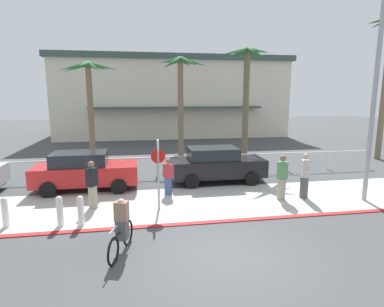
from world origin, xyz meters
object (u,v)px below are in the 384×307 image
Objects in this scene: palm_tree_1 at (181,83)px; palm_tree_2 at (246,76)px; streetlight_curb at (379,91)px; stop_sign_bike_lane at (158,164)px; car_red_1 at (85,171)px; pedestrian_3 at (168,178)px; bollard_1 at (5,212)px; bollard_2 at (81,210)px; car_black_2 at (216,164)px; bollard_0 at (60,211)px; pedestrian_2 at (282,179)px; pedestrian_1 at (305,177)px; cyclist_black_0 at (122,227)px; pedestrian_0 at (92,187)px; palm_tree_0 at (89,85)px.

palm_tree_1 is 4.10m from palm_tree_2.
stop_sign_bike_lane is at bearing 175.39° from streetlight_curb.
palm_tree_2 is at bearing 25.97° from car_red_1.
car_red_1 is 2.83× the size of pedestrian_3.
bollard_2 is (2.32, -0.27, 0.00)m from bollard_1.
car_black_2 is at bearing 142.90° from streetlight_curb.
bollard_0 is 0.13× the size of streetlight_curb.
stop_sign_bike_lane is at bearing -177.46° from pedestrian_2.
pedestrian_2 reaches higher than car_black_2.
pedestrian_1 reaches higher than bollard_0.
bollard_1 is 0.57× the size of cyclist_black_0.
bollard_2 is 0.54× the size of pedestrian_1.
pedestrian_3 is (1.70, 4.74, 0.02)m from cyclist_black_0.
palm_tree_2 reaches higher than cyclist_black_0.
car_black_2 is 2.47× the size of pedestrian_0.
streetlight_curb is at bearing 0.77° from bollard_1.
bollard_2 is 0.23× the size of car_black_2.
cyclist_black_0 is at bearing -31.67° from bollard_1.
stop_sign_bike_lane reaches higher than cyclist_black_0.
bollard_1 is 0.54× the size of pedestrian_1.
palm_tree_0 is 9.78m from palm_tree_2.
palm_tree_1 reaches higher than pedestrian_1.
pedestrian_0 is (-10.50, 1.15, -3.45)m from streetlight_curb.
stop_sign_bike_lane is 1.46× the size of cyclist_black_0.
palm_tree_1 is at bearing 113.25° from pedestrian_1.
palm_tree_0 is at bearing 115.83° from pedestrian_3.
pedestrian_1 is (10.77, 1.08, 0.35)m from bollard_1.
bollard_0 is 9.19m from pedestrian_1.
bollard_0 is 0.57× the size of cyclist_black_0.
car_black_2 is 2.39× the size of pedestrian_1.
pedestrian_2 is 4.61m from pedestrian_3.
palm_tree_1 is (2.09, 9.08, 3.16)m from stop_sign_bike_lane.
car_black_2 is at bearing 27.29° from bollard_1.
pedestrian_1 is (8.44, 1.35, 0.35)m from bollard_2.
bollard_2 is at bearing -96.25° from pedestrian_0.
cyclist_black_0 is (3.69, -2.28, 0.18)m from bollard_1.
palm_tree_0 is (1.28, 10.96, 4.24)m from bollard_1.
car_black_2 reaches higher than cyclist_black_0.
car_black_2 reaches higher than pedestrian_3.
cyclist_black_0 is at bearing -105.08° from palm_tree_1.
palm_tree_1 is at bearing 62.47° from pedestrian_0.
streetlight_curb is 4.21× the size of pedestrian_0.
pedestrian_2 is (7.45, 1.31, 0.33)m from bollard_2.
stop_sign_bike_lane is 11.19m from palm_tree_0.
stop_sign_bike_lane is 4.96m from pedestrian_2.
palm_tree_2 is (-2.39, 7.88, 0.97)m from streetlight_curb.
car_red_1 is at bearing 162.98° from pedestrian_1.
bollard_2 is 12.00m from palm_tree_1.
streetlight_curb reaches higher than cyclist_black_0.
cyclist_black_0 is (-3.28, -12.19, -4.15)m from palm_tree_1.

